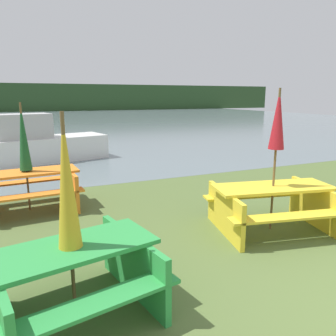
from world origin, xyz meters
name	(u,v)px	position (x,y,z in m)	size (l,w,h in m)	color
water	(61,120)	(0.00, 31.16, 0.00)	(60.00, 50.00, 0.00)	slate
far_treeline	(46,97)	(0.00, 51.16, 2.00)	(80.00, 1.60, 4.00)	#284723
picnic_table_green	(73,274)	(-2.92, 1.42, 0.44)	(1.84, 1.66, 0.74)	green
picnic_table_yellow	(272,203)	(0.34, 2.36, 0.45)	(2.13, 1.73, 0.74)	yellow
picnic_table_orange	(28,187)	(-3.27, 4.96, 0.46)	(1.92, 1.50, 0.76)	orange
umbrella_crimson	(278,121)	(0.34, 2.36, 1.77)	(0.24, 0.24, 2.27)	brown
umbrella_darkgreen	(23,138)	(-3.27, 4.96, 1.40)	(0.22, 0.22, 2.03)	brown
umbrella_gold	(67,184)	(-2.92, 1.42, 1.35)	(0.23, 0.23, 2.01)	brown
boat	(41,144)	(-2.80, 9.98, 0.59)	(4.14, 2.23, 1.60)	silver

